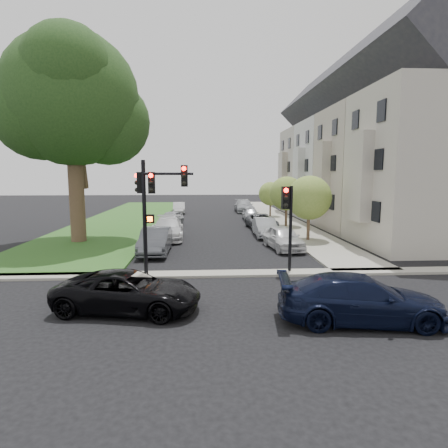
{
  "coord_description": "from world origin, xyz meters",
  "views": [
    {
      "loc": [
        -1.16,
        -14.94,
        4.68
      ],
      "look_at": [
        0.0,
        5.0,
        2.0
      ],
      "focal_mm": 30.0,
      "sensor_mm": 36.0,
      "label": 1
    }
  ],
  "objects": [
    {
      "name": "ground",
      "position": [
        0.0,
        0.0,
        0.0
      ],
      "size": [
        140.0,
        140.0,
        0.0
      ],
      "primitive_type": "plane",
      "color": "black",
      "rests_on": "ground"
    },
    {
      "name": "house_d",
      "position": [
        12.45,
        30.5,
        6.93
      ],
      "size": [
        7.7,
        7.55,
        15.97
      ],
      "color": "tan",
      "rests_on": "ground"
    },
    {
      "name": "car_parked_7",
      "position": [
        -3.99,
        18.64,
        0.69
      ],
      "size": [
        2.41,
        4.27,
        1.37
      ],
      "primitive_type": "imported",
      "rotation": [
        0.0,
        0.0,
        -0.21
      ],
      "color": "#999BA0",
      "rests_on": "ground"
    },
    {
      "name": "small_tree_c",
      "position": [
        6.2,
        25.12,
        2.55
      ],
      "size": [
        2.56,
        2.56,
        3.84
      ],
      "color": "#463125",
      "rests_on": "ground"
    },
    {
      "name": "car_parked_5",
      "position": [
        -3.94,
        7.0,
        0.76
      ],
      "size": [
        1.65,
        4.64,
        1.52
      ],
      "primitive_type": "imported",
      "rotation": [
        0.0,
        0.0,
        -0.01
      ],
      "color": "#3F4247",
      "rests_on": "ground"
    },
    {
      "name": "house_b",
      "position": [
        12.45,
        15.5,
        6.93
      ],
      "size": [
        7.7,
        7.55,
        15.97
      ],
      "color": "#BBB6AB",
      "rests_on": "ground"
    },
    {
      "name": "sidewalk_cross",
      "position": [
        0.0,
        2.0,
        0.06
      ],
      "size": [
        60.0,
        1.0,
        0.12
      ],
      "primitive_type": "cube",
      "color": "#9E9A8E",
      "rests_on": "ground"
    },
    {
      "name": "car_parked_4",
      "position": [
        3.97,
        30.73,
        0.76
      ],
      "size": [
        2.19,
        5.23,
        1.51
      ],
      "primitive_type": "imported",
      "rotation": [
        0.0,
        0.0,
        0.01
      ],
      "color": "#999BA0",
      "rests_on": "ground"
    },
    {
      "name": "car_parked_9",
      "position": [
        -3.94,
        29.78,
        0.65
      ],
      "size": [
        1.58,
        4.03,
        1.31
      ],
      "primitive_type": "imported",
      "rotation": [
        0.0,
        0.0,
        0.05
      ],
      "color": "silver",
      "rests_on": "ground"
    },
    {
      "name": "house_a",
      "position": [
        12.45,
        8.0,
        6.93
      ],
      "size": [
        7.7,
        7.55,
        15.97
      ],
      "color": "#B1AC9F",
      "rests_on": "ground"
    },
    {
      "name": "small_tree_b",
      "position": [
        6.2,
        17.38,
        2.97
      ],
      "size": [
        2.98,
        2.98,
        4.47
      ],
      "color": "#463125",
      "rests_on": "ground"
    },
    {
      "name": "sidewalk_right",
      "position": [
        6.75,
        24.0,
        0.06
      ],
      "size": [
        3.5,
        44.0,
        0.12
      ],
      "primitive_type": "cube",
      "color": "#9E9A8E",
      "rests_on": "ground"
    },
    {
      "name": "grass_strip",
      "position": [
        -9.0,
        24.0,
        0.06
      ],
      "size": [
        8.0,
        44.0,
        0.12
      ],
      "primitive_type": "cube",
      "color": "#2E5C24",
      "rests_on": "ground"
    },
    {
      "name": "car_parked_6",
      "position": [
        -3.65,
        11.88,
        0.78
      ],
      "size": [
        2.42,
        5.47,
        1.56
      ],
      "primitive_type": "imported",
      "rotation": [
        0.0,
        0.0,
        0.04
      ],
      "color": "silver",
      "rests_on": "ground"
    },
    {
      "name": "house_c",
      "position": [
        12.45,
        23.0,
        6.93
      ],
      "size": [
        7.7,
        7.55,
        15.97
      ],
      "color": "#BCBAB8",
      "rests_on": "ground"
    },
    {
      "name": "car_cross_far",
      "position": [
        3.83,
        -3.81,
        0.76
      ],
      "size": [
        5.41,
        2.7,
        1.51
      ],
      "primitive_type": "imported",
      "rotation": [
        0.0,
        0.0,
        1.46
      ],
      "color": "black",
      "rests_on": "ground"
    },
    {
      "name": "eucalyptus",
      "position": [
        -9.69,
        10.85,
        9.5
      ],
      "size": [
        9.82,
        8.91,
        13.92
      ],
      "color": "#463125",
      "rests_on": "ground"
    },
    {
      "name": "car_parked_1",
      "position": [
        3.52,
        12.59,
        0.7
      ],
      "size": [
        1.58,
        4.3,
        1.41
      ],
      "primitive_type": "imported",
      "rotation": [
        0.0,
        0.0,
        -0.02
      ],
      "color": "#999BA0",
      "rests_on": "ground"
    },
    {
      "name": "traffic_signal_secondary",
      "position": [
        2.82,
        2.19,
        2.88
      ],
      "size": [
        0.52,
        0.42,
        4.13
      ],
      "color": "black",
      "rests_on": "ground"
    },
    {
      "name": "small_tree_a",
      "position": [
        6.2,
        10.44,
        3.04
      ],
      "size": [
        3.05,
        3.05,
        4.58
      ],
      "color": "#463125",
      "rests_on": "ground"
    },
    {
      "name": "car_parked_2",
      "position": [
        3.89,
        16.4,
        0.65
      ],
      "size": [
        2.47,
        4.78,
        1.29
      ],
      "primitive_type": "imported",
      "rotation": [
        0.0,
        0.0,
        0.07
      ],
      "color": "#3F4247",
      "rests_on": "ground"
    },
    {
      "name": "car_cross_near",
      "position": [
        -3.71,
        -2.38,
        0.69
      ],
      "size": [
        5.26,
        3.11,
        1.37
      ],
      "primitive_type": "imported",
      "rotation": [
        0.0,
        0.0,
        1.39
      ],
      "color": "black",
      "rests_on": "ground"
    },
    {
      "name": "traffic_signal_main",
      "position": [
        -3.38,
        2.23,
        3.66
      ],
      "size": [
        2.59,
        0.67,
        5.3
      ],
      "color": "black",
      "rests_on": "ground"
    },
    {
      "name": "car_parked_0",
      "position": [
        3.87,
        7.79,
        0.73
      ],
      "size": [
        2.22,
        4.46,
        1.46
      ],
      "primitive_type": "imported",
      "rotation": [
        0.0,
        0.0,
        0.12
      ],
      "color": "silver",
      "rests_on": "ground"
    },
    {
      "name": "car_parked_3",
      "position": [
        3.72,
        22.54,
        0.65
      ],
      "size": [
        1.62,
        3.83,
        1.29
      ],
      "primitive_type": "imported",
      "rotation": [
        0.0,
        0.0,
        -0.02
      ],
      "color": "#999BA0",
      "rests_on": "ground"
    }
  ]
}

